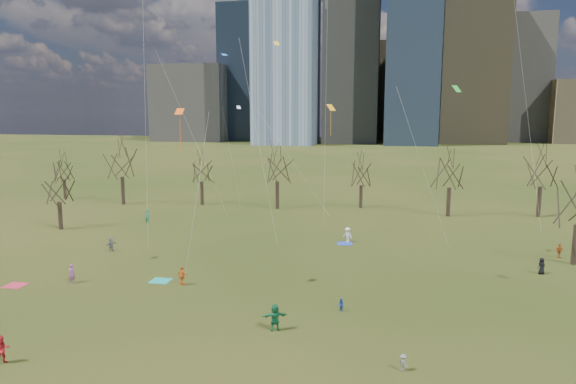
% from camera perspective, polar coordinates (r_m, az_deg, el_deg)
% --- Properties ---
extents(ground, '(500.00, 500.00, 0.00)m').
position_cam_1_polar(ground, '(36.40, -3.69, -13.90)').
color(ground, black).
rests_on(ground, ground).
extents(downtown_skyline, '(212.50, 78.00, 118.00)m').
position_cam_1_polar(downtown_skyline, '(244.60, 8.57, 14.68)').
color(downtown_skyline, slate).
rests_on(downtown_skyline, ground).
extents(bare_tree_row, '(113.04, 29.80, 9.50)m').
position_cam_1_polar(bare_tree_row, '(70.65, 3.81, 2.41)').
color(bare_tree_row, black).
rests_on(bare_tree_row, ground).
extents(blanket_teal, '(1.60, 1.50, 0.03)m').
position_cam_1_polar(blanket_teal, '(45.13, -13.99, -9.54)').
color(blanket_teal, teal).
rests_on(blanket_teal, ground).
extents(blanket_navy, '(1.60, 1.50, 0.03)m').
position_cam_1_polar(blanket_navy, '(55.97, 6.33, -5.71)').
color(blanket_navy, '#233CA4').
rests_on(blanket_navy, ground).
extents(blanket_crimson, '(1.60, 1.50, 0.03)m').
position_cam_1_polar(blanket_crimson, '(48.23, -28.04, -9.14)').
color(blanket_crimson, '#B8243D').
rests_on(blanket_crimson, ground).
extents(person_2, '(0.97, 1.02, 1.65)m').
position_cam_1_polar(person_2, '(34.28, -29.14, -15.06)').
color(person_2, '#AF1922').
rests_on(person_2, ground).
extents(person_3, '(0.66, 0.73, 0.98)m').
position_cam_1_polar(person_3, '(30.30, 12.69, -18.02)').
color(person_3, slate).
rests_on(person_3, ground).
extents(person_4, '(0.97, 0.57, 1.55)m').
position_cam_1_polar(person_4, '(43.48, -11.67, -9.12)').
color(person_4, orange).
rests_on(person_4, ground).
extents(person_5, '(1.74, 1.09, 1.79)m').
position_cam_1_polar(person_5, '(34.29, -1.46, -13.75)').
color(person_5, '#176A3F').
rests_on(person_5, ground).
extents(person_6, '(0.84, 0.72, 1.46)m').
position_cam_1_polar(person_6, '(50.51, 26.34, -7.38)').
color(person_6, black).
rests_on(person_6, ground).
extents(person_7, '(0.52, 0.67, 1.62)m').
position_cam_1_polar(person_7, '(46.71, -22.91, -8.34)').
color(person_7, '#924990').
rests_on(person_7, ground).
extents(person_8, '(0.59, 0.60, 0.97)m').
position_cam_1_polar(person_8, '(37.59, 5.91, -12.37)').
color(person_8, '#2547A2').
rests_on(person_8, ground).
extents(person_9, '(1.23, 1.07, 1.65)m').
position_cam_1_polar(person_9, '(56.42, 6.63, -4.75)').
color(person_9, white).
rests_on(person_9, ground).
extents(person_10, '(0.88, 0.60, 1.39)m').
position_cam_1_polar(person_10, '(56.81, 27.90, -5.79)').
color(person_10, '#C0521B').
rests_on(person_10, ground).
extents(person_11, '(0.94, 1.40, 1.44)m').
position_cam_1_polar(person_11, '(55.57, -19.05, -5.51)').
color(person_11, slate).
rests_on(person_11, ground).
extents(person_13, '(0.50, 0.71, 1.82)m').
position_cam_1_polar(person_13, '(67.72, -15.35, -2.64)').
color(person_13, '#1A755C').
rests_on(person_13, ground).
extents(kites_airborne, '(57.98, 36.36, 29.50)m').
position_cam_1_polar(kites_airborne, '(48.77, 3.29, 7.41)').
color(kites_airborne, '#F25B14').
rests_on(kites_airborne, ground).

